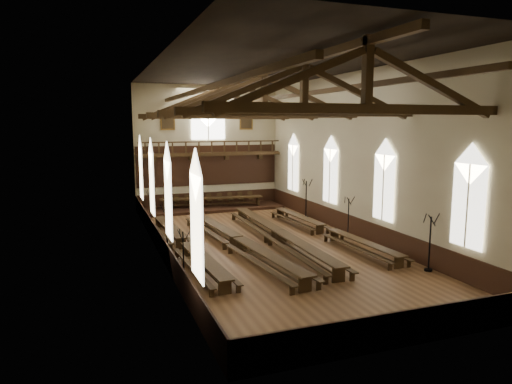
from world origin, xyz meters
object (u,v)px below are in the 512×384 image
Objects in this scene: refectory_row_d at (327,230)px; candelabrum_right_near at (429,254)px; refectory_row_a at (184,243)px; dais at (212,208)px; refectory_row_b at (238,240)px; refectory_row_c at (279,233)px; candelabrum_left_near at (184,265)px; candelabrum_right_mid at (348,224)px; candelabrum_left_mid at (167,238)px; candelabrum_right_far at (306,206)px; candelabrum_left_far at (150,214)px; high_table at (212,199)px.

candelabrum_right_near reaches higher than refectory_row_d.
dais is at bearing 68.68° from refectory_row_a.
refectory_row_c is (2.71, 0.65, 0.01)m from refectory_row_b.
refectory_row_d is 10.74m from candelabrum_left_near.
candelabrum_right_near is 1.12× the size of candelabrum_right_mid.
refectory_row_d is at bearing -69.14° from dais.
dais is (-4.30, 11.29, -0.39)m from refectory_row_d.
candelabrum_left_near is at bearing -157.84° from candelabrum_right_mid.
candelabrum_right_near is (11.10, -7.23, 0.02)m from candelabrum_left_mid.
candelabrum_right_far is at bearing 43.17° from candelabrum_left_near.
candelabrum_right_far is at bearing 90.00° from candelabrum_right_near.
candelabrum_left_near is at bearing -154.39° from refectory_row_d.
candelabrum_left_mid is 7.32m from candelabrum_left_far.
refectory_row_b is 12.29m from high_table.
high_table is at bearing 71.34° from candelabrum_left_near.
high_table is at bearing 64.71° from candelabrum_left_mid.
refectory_row_d is at bearing -69.14° from high_table.
candelabrum_left_near is (-3.71, -3.76, 0.15)m from refectory_row_b.
dais is 12.78m from candelabrum_right_mid.
refectory_row_c is 1.30× the size of dais.
refectory_row_a is 4.41m from candelabrum_left_near.
candelabrum_left_near reaches higher than dais.
dais is 4.63× the size of candelabrum_right_mid.
candelabrum_right_mid is at bearing 90.00° from candelabrum_right_near.
candelabrum_right_far is at bearing 52.02° from refectory_row_c.
refectory_row_c is 5.35× the size of candelabrum_right_near.
candelabrum_right_near is (11.10, -14.55, 0.10)m from candelabrum_left_far.
dais is at bearing 116.61° from candelabrum_right_mid.
high_table is 3.55× the size of candelabrum_left_near.
candelabrum_left_near reaches higher than refectory_row_d.
high_table is at bearing 107.07° from candelabrum_right_near.
candelabrum_left_near is (-5.38, -15.94, -0.16)m from high_table.
refectory_row_a is 12.42m from candelabrum_right_near.
candelabrum_left_near is 11.87m from candelabrum_left_far.
high_table is 19.48m from candelabrum_right_near.
refectory_row_b reaches higher than refectory_row_d.
refectory_row_b is 6.04m from refectory_row_d.
candelabrum_right_far reaches higher than candelabrum_left_far.
candelabrum_left_mid is 1.09× the size of candelabrum_right_mid.
candelabrum_left_far is (-6.42, 7.45, 0.17)m from refectory_row_c.
candelabrum_left_far is 0.99× the size of candelabrum_right_mid.
candelabrum_right_mid reaches higher than candelabrum_left_near.
candelabrum_right_mid is at bearing -0.14° from candelabrum_left_mid.
refectory_row_b is at bearing -138.03° from candelabrum_right_far.
refectory_row_c is at bearing -127.98° from candelabrum_right_far.
refectory_row_b reaches higher than refectory_row_a.
candelabrum_right_mid reaches higher than refectory_row_b.
candelabrum_left_far is at bearing 146.51° from candelabrum_right_mid.
refectory_row_c is 3.28m from refectory_row_d.
candelabrum_right_mid is 0.85× the size of candelabrum_right_far.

